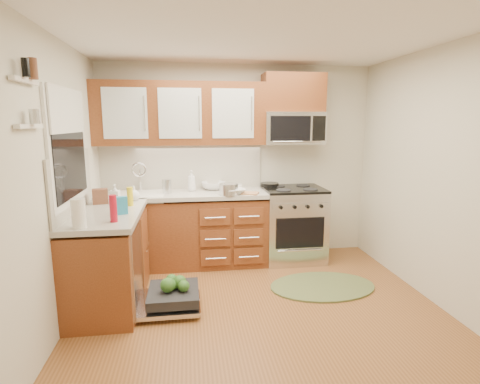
{
  "coord_description": "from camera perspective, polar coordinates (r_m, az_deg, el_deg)",
  "views": [
    {
      "loc": [
        -0.65,
        -3.12,
        1.78
      ],
      "look_at": [
        -0.09,
        0.85,
        1.02
      ],
      "focal_mm": 28.0,
      "sensor_mm": 36.0,
      "label": 1
    }
  ],
  "objects": [
    {
      "name": "backsplash_back",
      "position": [
        4.89,
        -8.82,
        3.84
      ],
      "size": [
        2.05,
        0.02,
        0.57
      ],
      "primitive_type": "cube",
      "color": "#B2B0A0",
      "rests_on": "ground"
    },
    {
      "name": "cup",
      "position": [
        4.67,
        -0.36,
        0.67
      ],
      "size": [
        0.14,
        0.14,
        0.09
      ],
      "primitive_type": "imported",
      "rotation": [
        0.0,
        0.0,
        0.33
      ],
      "color": "#999999",
      "rests_on": "countertop_back"
    },
    {
      "name": "stock_pot",
      "position": [
        4.44,
        -1.74,
        0.43
      ],
      "size": [
        0.29,
        0.29,
        0.13
      ],
      "primitive_type": "cylinder",
      "rotation": [
        0.0,
        0.0,
        0.34
      ],
      "color": "silver",
      "rests_on": "countertop_back"
    },
    {
      "name": "soap_bottle_c",
      "position": [
        4.27,
        -15.9,
        -0.19
      ],
      "size": [
        0.15,
        0.15,
        0.16
      ],
      "primitive_type": "imported",
      "rotation": [
        0.0,
        0.0,
        0.23
      ],
      "color": "#999999",
      "rests_on": "countertop_left"
    },
    {
      "name": "window",
      "position": [
        3.79,
        -24.74,
        6.21
      ],
      "size": [
        0.03,
        1.05,
        1.05
      ],
      "primitive_type": null,
      "color": "white",
      "rests_on": "ground"
    },
    {
      "name": "dishwasher",
      "position": [
        3.82,
        -10.68,
        -15.64
      ],
      "size": [
        0.7,
        0.6,
        0.2
      ],
      "primitive_type": null,
      "color": "silver",
      "rests_on": "ground"
    },
    {
      "name": "cabinet_over_mw",
      "position": [
        4.9,
        8.08,
        14.71
      ],
      "size": [
        0.76,
        0.35,
        0.47
      ],
      "primitive_type": "cube",
      "color": "#5A2814",
      "rests_on": "ground"
    },
    {
      "name": "range",
      "position": [
        4.92,
        8.04,
        -4.83
      ],
      "size": [
        0.76,
        0.64,
        0.95
      ],
      "primitive_type": null,
      "color": "silver",
      "rests_on": "ground"
    },
    {
      "name": "shelf_lower",
      "position": [
        2.97,
        -29.42,
        8.74
      ],
      "size": [
        0.04,
        0.4,
        0.03
      ],
      "primitive_type": "cube",
      "color": "white",
      "rests_on": "ground"
    },
    {
      "name": "floor",
      "position": [
        3.65,
        3.51,
        -18.52
      ],
      "size": [
        3.5,
        3.5,
        0.0
      ],
      "primitive_type": "plane",
      "color": "brown",
      "rests_on": "ground"
    },
    {
      "name": "blue_carton",
      "position": [
        3.68,
        -17.6,
        -1.96
      ],
      "size": [
        0.12,
        0.09,
        0.17
      ],
      "primitive_type": "cube",
      "rotation": [
        0.0,
        0.0,
        0.29
      ],
      "color": "teal",
      "rests_on": "countertop_left"
    },
    {
      "name": "skillet",
      "position": [
        4.89,
        4.53,
        1.12
      ],
      "size": [
        0.29,
        0.29,
        0.04
      ],
      "primitive_type": "cylinder",
      "rotation": [
        0.0,
        0.0,
        0.26
      ],
      "color": "black",
      "rests_on": "range"
    },
    {
      "name": "bowl_a",
      "position": [
        4.48,
        -1.07,
        0.1
      ],
      "size": [
        0.36,
        0.36,
        0.07
      ],
      "primitive_type": "imported",
      "rotation": [
        0.0,
        0.0,
        0.38
      ],
      "color": "#999999",
      "rests_on": "countertop_back"
    },
    {
      "name": "upper_cabinets",
      "position": [
        4.7,
        -9.08,
        11.68
      ],
      "size": [
        2.05,
        0.35,
        0.75
      ],
      "primitive_type": null,
      "color": "#5A2814",
      "rests_on": "ground"
    },
    {
      "name": "cutting_board",
      "position": [
        4.51,
        1.13,
        -0.16
      ],
      "size": [
        0.3,
        0.25,
        0.02
      ],
      "primitive_type": "cube",
      "rotation": [
        0.0,
        0.0,
        -0.4
      ],
      "color": "tan",
      "rests_on": "countertop_back"
    },
    {
      "name": "soap_bottle_b",
      "position": [
        4.19,
        -18.52,
        -0.26
      ],
      "size": [
        0.1,
        0.1,
        0.2
      ],
      "primitive_type": "imported",
      "rotation": [
        0.0,
        0.0,
        -0.1
      ],
      "color": "#999999",
      "rests_on": "countertop_left"
    },
    {
      "name": "rug",
      "position": [
        4.31,
        12.45,
        -13.84
      ],
      "size": [
        1.17,
        0.78,
        0.02
      ],
      "primitive_type": null,
      "rotation": [
        0.0,
        0.0,
        -0.02
      ],
      "color": "#5B683B",
      "rests_on": "ground"
    },
    {
      "name": "wall_left",
      "position": [
        3.35,
        -26.99,
        0.4
      ],
      "size": [
        0.04,
        3.5,
        2.5
      ],
      "primitive_type": "cube",
      "color": "beige",
      "rests_on": "ground"
    },
    {
      "name": "backsplash_left",
      "position": [
        3.85,
        -24.25,
        1.19
      ],
      "size": [
        0.02,
        1.25,
        0.57
      ],
      "primitive_type": "cube",
      "color": "#B2B0A0",
      "rests_on": "ground"
    },
    {
      "name": "wall_back",
      "position": [
        4.94,
        -0.38,
        4.5
      ],
      "size": [
        3.5,
        0.04,
        2.5
      ],
      "primitive_type": "cube",
      "color": "beige",
      "rests_on": "ground"
    },
    {
      "name": "bowl_b",
      "position": [
        4.8,
        -4.03,
        0.96
      ],
      "size": [
        0.37,
        0.37,
        0.1
      ],
      "primitive_type": "imported",
      "rotation": [
        0.0,
        0.0,
        0.24
      ],
      "color": "#999999",
      "rests_on": "countertop_back"
    },
    {
      "name": "wall_front",
      "position": [
        1.61,
        16.68,
        -8.99
      ],
      "size": [
        3.5,
        0.04,
        2.5
      ],
      "primitive_type": "cube",
      "color": "beige",
      "rests_on": "ground"
    },
    {
      "name": "mustard_bottle",
      "position": [
        4.01,
        -16.41,
        -0.66
      ],
      "size": [
        0.08,
        0.08,
        0.19
      ],
      "primitive_type": "cylinder",
      "rotation": [
        0.0,
        0.0,
        0.36
      ],
      "color": "yellow",
      "rests_on": "countertop_left"
    },
    {
      "name": "red_bottle",
      "position": [
        3.41,
        -18.75,
        -2.4
      ],
      "size": [
        0.07,
        0.07,
        0.24
      ],
      "primitive_type": "cylinder",
      "rotation": [
        0.0,
        0.0,
        0.14
      ],
      "color": "#B00E22",
      "rests_on": "countertop_left"
    },
    {
      "name": "base_cabinet_left",
      "position": [
        3.97,
        -19.37,
        -9.92
      ],
      "size": [
        0.6,
        1.25,
        0.85
      ],
      "primitive_type": "cube",
      "color": "#5A2814",
      "rests_on": "ground"
    },
    {
      "name": "countertop_back",
      "position": [
        4.65,
        -8.75,
        -0.38
      ],
      "size": [
        2.07,
        0.64,
        0.05
      ],
      "primitive_type": "cube",
      "color": "#BCB6AC",
      "rests_on": "base_cabinet_back"
    },
    {
      "name": "soap_bottle_a",
      "position": [
        4.7,
        -7.38,
        1.69
      ],
      "size": [
        0.11,
        0.11,
        0.26
      ],
      "primitive_type": "imported",
      "rotation": [
        0.0,
        0.0,
        0.14
      ],
      "color": "#999999",
      "rests_on": "countertop_back"
    },
    {
      "name": "microwave",
      "position": [
        4.86,
        8.02,
        9.61
      ],
      "size": [
        0.76,
        0.38,
        0.4
      ],
      "primitive_type": null,
      "color": "silver",
      "rests_on": "ground"
    },
    {
      "name": "paper_towel_roll",
      "position": [
        3.31,
        -23.38,
        -3.02
      ],
      "size": [
        0.12,
        0.12,
        0.24
      ],
      "primitive_type": "cylinder",
      "rotation": [
        0.0,
        0.0,
        -0.08
      ],
      "color": "white",
      "rests_on": "countertop_left"
    },
    {
      "name": "wall_right",
      "position": [
        3.98,
        29.29,
        1.63
      ],
      "size": [
        0.04,
        3.5,
        2.5
      ],
      "primitive_type": "cube",
      "color": "beige",
      "rests_on": "ground"
    },
    {
      "name": "sink",
      "position": [
        4.68,
        -15.15,
        -1.79
      ],
      "size": [
        0.62,
        0.5,
        0.26
      ],
      "primitive_type": null,
      "color": "white",
      "rests_on": "ground"
    },
    {
      "name": "countertop_left",
      "position": [
        3.83,
        -19.66,
        -3.24
      ],
      "size": [
        0.64,
        1.27,
        0.05
      ],
      "primitive_type": "cube",
      "color": "#BCB6AC",
      "rests_on": "base_cabinet_left"
    },
    {
      "name": "wooden_box",
      "position": [
        4.23,
        -20.53,
        -0.62
      ],
      "size": [
        0.18,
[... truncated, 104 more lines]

